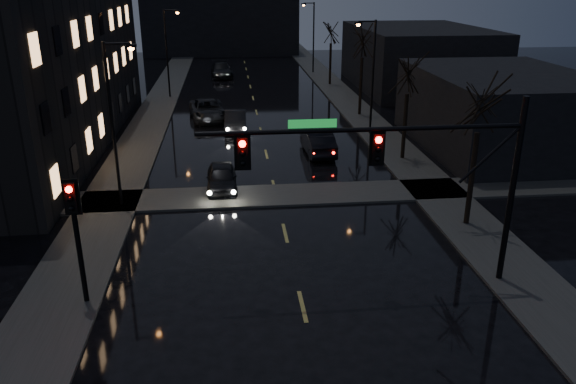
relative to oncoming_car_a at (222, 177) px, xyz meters
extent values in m
cube|color=#2D2D2B|center=(-5.68, 15.13, -0.61)|extent=(3.00, 140.00, 0.12)
cube|color=#2D2D2B|center=(11.32, 15.13, -0.61)|extent=(3.00, 140.00, 0.12)
cube|color=#2D2D2B|center=(2.82, -1.37, -0.61)|extent=(40.00, 3.00, 0.12)
cube|color=black|center=(-13.68, 10.13, 5.33)|extent=(12.00, 30.00, 12.00)
cube|color=black|center=(18.32, 6.13, 1.83)|extent=(10.00, 14.00, 5.00)
cube|color=black|center=(19.82, 28.13, 2.33)|extent=(12.00, 18.00, 6.00)
cube|color=black|center=(-0.18, 58.13, 3.33)|extent=(22.00, 10.00, 8.00)
cylinder|color=black|center=(10.42, -10.87, 2.83)|extent=(0.22, 0.22, 7.00)
cylinder|color=black|center=(4.92, -10.87, 5.33)|extent=(11.00, 0.16, 0.16)
cylinder|color=black|center=(9.42, -10.87, 4.33)|extent=(2.05, 0.10, 2.05)
cube|color=#0C591E|center=(3.22, -10.87, 5.58)|extent=(1.60, 0.04, 0.28)
cube|color=black|center=(0.92, -10.87, 4.68)|extent=(0.35, 0.28, 1.05)
sphere|color=#FF0705|center=(0.92, -11.03, 5.01)|extent=(0.22, 0.22, 0.22)
cube|color=black|center=(5.42, -10.87, 4.68)|extent=(0.35, 0.28, 1.05)
sphere|color=#FF0705|center=(5.42, -11.03, 5.01)|extent=(0.22, 0.22, 0.22)
cylinder|color=black|center=(-4.68, -10.87, 1.53)|extent=(0.18, 0.18, 4.40)
cube|color=black|center=(-4.68, -10.87, 3.33)|extent=(0.35, 0.28, 1.05)
sphere|color=#FF0705|center=(-4.68, -11.03, 3.66)|extent=(0.22, 0.22, 0.22)
cylinder|color=black|center=(11.22, -5.87, 1.53)|extent=(0.24, 0.24, 4.40)
cylinder|color=black|center=(11.22, 4.13, 1.39)|extent=(0.24, 0.24, 4.12)
cylinder|color=black|center=(11.22, 16.13, 1.67)|extent=(0.24, 0.24, 4.68)
cylinder|color=black|center=(11.22, 30.13, 1.47)|extent=(0.24, 0.24, 4.29)
cylinder|color=black|center=(-4.98, -1.87, 3.33)|extent=(0.16, 0.16, 8.00)
cylinder|color=black|center=(-4.38, -1.87, 7.23)|extent=(1.20, 0.10, 0.10)
cube|color=black|center=(-3.78, -1.87, 7.13)|extent=(0.50, 0.25, 0.15)
sphere|color=orange|center=(-3.78, -1.87, 7.03)|extent=(0.28, 0.28, 0.28)
cylinder|color=black|center=(-4.98, 25.13, 3.33)|extent=(0.16, 0.16, 8.00)
cylinder|color=black|center=(-4.38, 25.13, 7.23)|extent=(1.20, 0.10, 0.10)
cube|color=black|center=(-3.78, 25.13, 7.13)|extent=(0.50, 0.25, 0.15)
sphere|color=orange|center=(-3.78, 25.13, 7.03)|extent=(0.28, 0.28, 0.28)
cylinder|color=black|center=(10.62, 10.13, 3.33)|extent=(0.16, 0.16, 8.00)
cylinder|color=black|center=(10.02, 10.13, 7.23)|extent=(1.20, 0.10, 0.10)
cube|color=black|center=(9.42, 10.13, 7.13)|extent=(0.50, 0.25, 0.15)
sphere|color=orange|center=(9.42, 10.13, 7.03)|extent=(0.28, 0.28, 0.28)
cylinder|color=black|center=(10.62, 38.13, 3.33)|extent=(0.16, 0.16, 8.00)
cylinder|color=black|center=(10.02, 38.13, 7.23)|extent=(1.20, 0.10, 0.10)
cube|color=black|center=(9.42, 38.13, 7.13)|extent=(0.50, 0.25, 0.15)
sphere|color=orange|center=(9.42, 38.13, 7.03)|extent=(0.28, 0.28, 0.28)
imported|color=black|center=(0.00, 0.00, 0.00)|extent=(1.66, 3.97, 1.34)
imported|color=black|center=(0.97, 12.44, 0.04)|extent=(1.70, 4.39, 1.43)
imported|color=black|center=(-1.15, 15.97, 0.12)|extent=(3.39, 6.01, 1.58)
imported|color=black|center=(-0.16, 36.55, 0.15)|extent=(2.69, 5.80, 1.64)
imported|color=black|center=(6.14, 5.85, 0.10)|extent=(1.81, 4.72, 1.54)
camera|label=1|loc=(0.55, -28.50, 10.04)|focal=35.00mm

